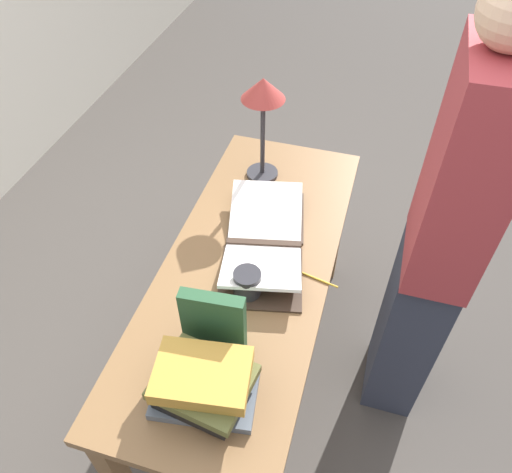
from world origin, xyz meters
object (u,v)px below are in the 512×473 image
at_px(book_standing_upright, 213,322).
at_px(book_stack_tall, 204,384).
at_px(person_reader, 436,253).
at_px(reading_lamp, 263,101).
at_px(pencil, 314,277).
at_px(coffee_mug, 247,283).
at_px(open_book, 264,241).

bearing_deg(book_standing_upright, book_stack_tall, -174.37).
bearing_deg(person_reader, reading_lamp, -116.78).
bearing_deg(book_stack_tall, pencil, -21.99).
bearing_deg(coffee_mug, open_book, 1.68).
distance_m(open_book, pencil, 0.22).
bearing_deg(person_reader, book_standing_upright, -52.17).
relative_size(open_book, book_standing_upright, 2.66).
xyz_separation_m(coffee_mug, pencil, (0.12, -0.20, -0.05)).
bearing_deg(pencil, book_standing_upright, 145.33).
height_order(reading_lamp, pencil, reading_lamp).
distance_m(open_book, book_standing_upright, 0.44).
height_order(open_book, book_stack_tall, book_stack_tall).
relative_size(book_standing_upright, person_reader, 0.14).
bearing_deg(book_standing_upright, pencil, -39.41).
distance_m(book_stack_tall, person_reader, 0.85).
distance_m(pencil, person_reader, 0.40).
height_order(open_book, book_standing_upright, book_standing_upright).
xyz_separation_m(book_stack_tall, coffee_mug, (0.38, -0.01, -0.02)).
bearing_deg(person_reader, book_stack_tall, -42.08).
xyz_separation_m(open_book, reading_lamp, (0.38, 0.11, 0.32)).
relative_size(open_book, reading_lamp, 1.43).
distance_m(coffee_mug, person_reader, 0.62).
xyz_separation_m(open_book, person_reader, (0.04, -0.57, 0.07)).
bearing_deg(open_book, book_stack_tall, 167.57).
xyz_separation_m(reading_lamp, coffee_mug, (-0.60, -0.12, -0.29)).
distance_m(book_standing_upright, coffee_mug, 0.22).
bearing_deg(person_reader, pencil, -70.59).
bearing_deg(coffee_mug, book_stack_tall, 179.08).
bearing_deg(reading_lamp, pencil, -146.34).
xyz_separation_m(book_standing_upright, person_reader, (0.46, -0.60, -0.02)).
distance_m(book_stack_tall, pencil, 0.54).
height_order(book_stack_tall, book_standing_upright, book_standing_upright).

